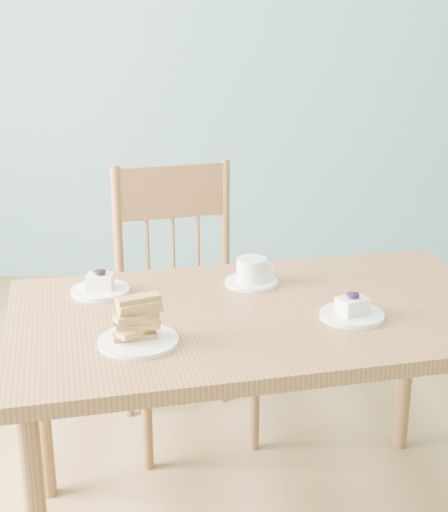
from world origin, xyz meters
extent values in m
cube|color=#629393|center=(0.00, 2.50, 1.35)|extent=(5.00, 0.01, 2.70)
cube|color=brown|center=(0.01, 0.17, 0.71)|extent=(1.48, 1.03, 0.04)
cylinder|color=brown|center=(-0.66, 0.37, 0.34)|extent=(0.05, 0.05, 0.69)
cylinder|color=brown|center=(0.56, 0.61, 0.34)|extent=(0.05, 0.05, 0.69)
cube|color=brown|center=(-0.21, 0.73, 0.46)|extent=(0.55, 0.54, 0.04)
cylinder|color=brown|center=(-0.34, 0.51, 0.22)|extent=(0.04, 0.04, 0.44)
cylinder|color=brown|center=(0.03, 0.61, 0.22)|extent=(0.04, 0.04, 0.44)
cylinder|color=brown|center=(-0.44, 0.86, 0.22)|extent=(0.04, 0.04, 0.44)
cylinder|color=brown|center=(-0.07, 0.96, 0.22)|extent=(0.04, 0.04, 0.44)
cylinder|color=brown|center=(-0.46, 0.86, 0.74)|extent=(0.03, 0.03, 0.50)
cylinder|color=brown|center=(-0.06, 0.97, 0.74)|extent=(0.03, 0.03, 0.50)
cube|color=brown|center=(-0.26, 0.92, 0.88)|extent=(0.38, 0.13, 0.19)
cylinder|color=brown|center=(-0.35, 0.89, 0.63)|extent=(0.02, 0.02, 0.30)
cylinder|color=brown|center=(-0.26, 0.92, 0.63)|extent=(0.02, 0.02, 0.30)
cylinder|color=brown|center=(-0.17, 0.95, 0.63)|extent=(0.02, 0.02, 0.30)
cylinder|color=silver|center=(0.24, 0.10, 0.73)|extent=(0.17, 0.17, 0.01)
cube|color=#F6E6BC|center=(0.24, 0.10, 0.76)|extent=(0.09, 0.09, 0.04)
ellipsoid|color=black|center=(0.24, 0.10, 0.79)|extent=(0.04, 0.04, 0.02)
sphere|color=black|center=(0.25, 0.10, 0.79)|extent=(0.01, 0.01, 0.01)
sphere|color=black|center=(0.23, 0.11, 0.79)|extent=(0.01, 0.01, 0.01)
sphere|color=black|center=(0.24, 0.09, 0.79)|extent=(0.01, 0.01, 0.01)
cylinder|color=silver|center=(-0.45, 0.30, 0.73)|extent=(0.17, 0.17, 0.01)
cube|color=#F6E6BC|center=(-0.45, 0.30, 0.76)|extent=(0.08, 0.06, 0.04)
ellipsoid|color=black|center=(-0.45, 0.30, 0.79)|extent=(0.04, 0.04, 0.02)
sphere|color=black|center=(-0.43, 0.31, 0.79)|extent=(0.01, 0.01, 0.01)
sphere|color=black|center=(-0.45, 0.31, 0.79)|extent=(0.01, 0.01, 0.01)
sphere|color=black|center=(-0.44, 0.29, 0.79)|extent=(0.01, 0.01, 0.01)
cylinder|color=silver|center=(-0.01, 0.36, 0.73)|extent=(0.16, 0.16, 0.01)
cylinder|color=silver|center=(-0.01, 0.36, 0.77)|extent=(0.10, 0.10, 0.07)
cylinder|color=olive|center=(-0.01, 0.36, 0.80)|extent=(0.08, 0.08, 0.00)
torus|color=silver|center=(0.04, 0.36, 0.77)|extent=(0.05, 0.02, 0.05)
cylinder|color=silver|center=(-0.31, -0.04, 0.73)|extent=(0.19, 0.19, 0.01)
camera|label=1|loc=(-0.15, -1.62, 1.46)|focal=50.00mm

